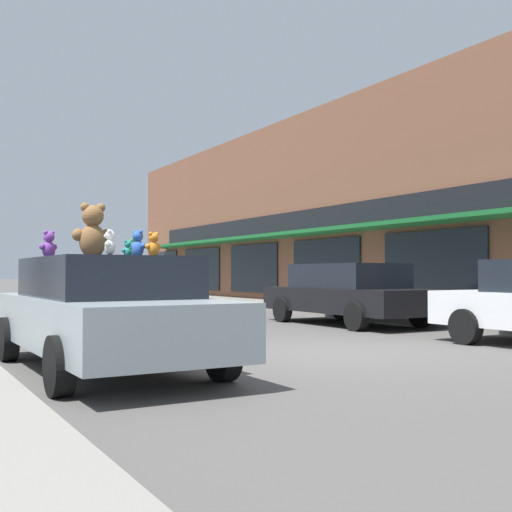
{
  "coord_description": "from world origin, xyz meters",
  "views": [
    {
      "loc": [
        -5.73,
        -7.93,
        1.2
      ],
      "look_at": [
        -0.1,
        1.95,
        1.51
      ],
      "focal_mm": 45.0,
      "sensor_mm": 36.0,
      "label": 1
    }
  ],
  "objects": [
    {
      "name": "teddy_bear_purple",
      "position": [
        -3.91,
        0.87,
        1.58
      ],
      "size": [
        0.28,
        0.22,
        0.38
      ],
      "rotation": [
        0.0,
        0.0,
        3.61
      ],
      "color": "purple",
      "rests_on": "plush_art_car"
    },
    {
      "name": "teddy_bear_white",
      "position": [
        -3.7,
        -1.21,
        1.53
      ],
      "size": [
        0.16,
        0.2,
        0.27
      ],
      "rotation": [
        0.0,
        0.0,
        4.21
      ],
      "color": "white",
      "rests_on": "plush_art_car"
    },
    {
      "name": "teddy_bear_pink",
      "position": [
        -3.41,
        0.61,
        1.58
      ],
      "size": [
        0.23,
        0.27,
        0.37
      ],
      "rotation": [
        0.0,
        0.0,
        4.13
      ],
      "color": "pink",
      "rests_on": "plush_art_car"
    },
    {
      "name": "plush_art_car",
      "position": [
        -3.42,
        -0.08,
        0.74
      ],
      "size": [
        2.02,
        4.74,
        1.4
      ],
      "rotation": [
        0.0,
        0.0,
        0.01
      ],
      "color": "#8C999E",
      "rests_on": "ground_plane"
    },
    {
      "name": "teddy_bear_orange",
      "position": [
        -2.99,
        -0.62,
        1.54
      ],
      "size": [
        0.23,
        0.15,
        0.3
      ],
      "rotation": [
        0.0,
        0.0,
        3.39
      ],
      "color": "orange",
      "rests_on": "plush_art_car"
    },
    {
      "name": "teddy_bear_teal",
      "position": [
        -3.07,
        0.09,
        1.51
      ],
      "size": [
        0.18,
        0.12,
        0.24
      ],
      "rotation": [
        0.0,
        0.0,
        3.41
      ],
      "color": "teal",
      "rests_on": "plush_art_car"
    },
    {
      "name": "storefront_row",
      "position": [
        13.87,
        10.24,
        3.58
      ],
      "size": [
        14.17,
        35.63,
        7.16
      ],
      "color": "brown",
      "rests_on": "ground_plane"
    },
    {
      "name": "teddy_bear_blue",
      "position": [
        -3.13,
        -0.47,
        1.56
      ],
      "size": [
        0.19,
        0.25,
        0.33
      ],
      "rotation": [
        0.0,
        0.0,
        2.02
      ],
      "color": "blue",
      "rests_on": "plush_art_car"
    },
    {
      "name": "teddy_bear_giant",
      "position": [
        -3.47,
        0.3,
        1.74
      ],
      "size": [
        0.53,
        0.34,
        0.72
      ],
      "rotation": [
        0.0,
        0.0,
        3.03
      ],
      "color": "olive",
      "rests_on": "plush_art_car"
    },
    {
      "name": "ground_plane",
      "position": [
        0.0,
        0.0,
        0.0
      ],
      "size": [
        260.0,
        260.0,
        0.0
      ],
      "primitive_type": "plane",
      "color": "#514F4C"
    },
    {
      "name": "parked_car_far_center",
      "position": [
        3.57,
        4.04,
        0.75
      ],
      "size": [
        2.01,
        4.65,
        1.42
      ],
      "color": "black",
      "rests_on": "ground_plane"
    },
    {
      "name": "teddy_bear_green",
      "position": [
        -3.0,
        -0.05,
        1.55
      ],
      "size": [
        0.2,
        0.22,
        0.32
      ],
      "rotation": [
        0.0,
        0.0,
        4.04
      ],
      "color": "green",
      "rests_on": "plush_art_car"
    }
  ]
}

